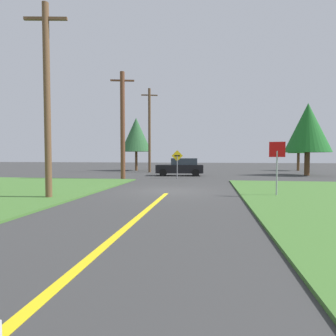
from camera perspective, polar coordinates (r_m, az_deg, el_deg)
The scene contains 11 objects.
ground_plane at distance 14.50m, azimuth 0.29°, elevation -4.77°, with size 120.00×120.00×0.00m, color #383838.
lane_stripe_center at distance 6.83m, azimuth -9.97°, elevation -13.11°, with size 0.20×14.00×0.01m, color yellow.
stop_sign at distance 13.29m, azimuth 21.64°, elevation 1.81°, with size 0.68×0.16×2.47m.
car_approaching_junction at distance 25.55m, azimuth 2.62°, elevation 0.20°, with size 4.45×2.25×1.62m.
utility_pole_near at distance 13.04m, azimuth -23.75°, elevation 12.97°, with size 1.80×0.41×8.23m.
utility_pole_mid at distance 21.68m, azimuth -9.37°, elevation 8.77°, with size 1.78×0.51×8.25m.
utility_pole_far at distance 31.02m, azimuth -3.86°, elevation 7.96°, with size 1.77×0.59×9.31m.
direction_sign at distance 22.09m, azimuth 1.92°, elevation 1.45°, with size 0.89×0.21×2.30m.
oak_tree_left at distance 37.71m, azimuth 25.43°, elevation 4.86°, with size 2.52×2.52×4.95m.
pine_tree_center at distance 34.56m, azimuth -6.61°, elevation 6.85°, with size 3.78×3.78×6.55m.
oak_tree_right at distance 29.16m, azimuth 26.96°, elevation 7.40°, with size 4.18×4.18×6.77m.
Camera 1 is at (2.13, -14.22, 1.84)m, focal length 29.44 mm.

